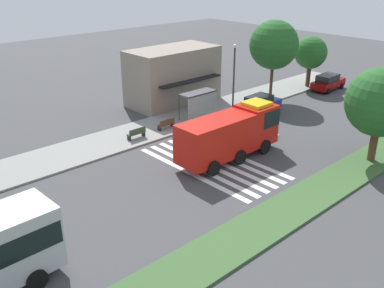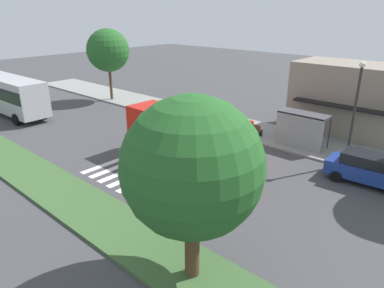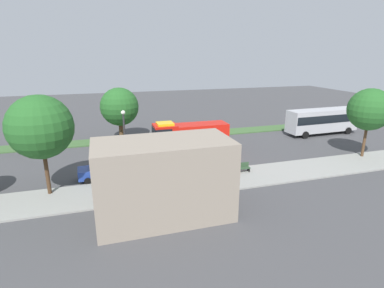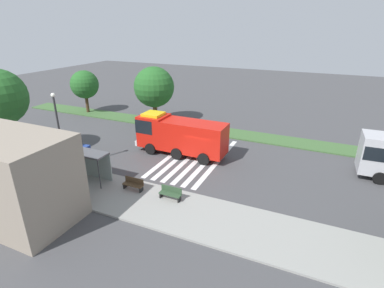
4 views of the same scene
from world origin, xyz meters
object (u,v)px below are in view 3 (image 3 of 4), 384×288
at_px(bench_near_shelter, 211,171).
at_px(median_tree_west, 25,116).
at_px(parked_car_west, 105,169).
at_px(transit_bus, 322,120).
at_px(street_lamp, 125,141).
at_px(fire_truck, 188,136).
at_px(bench_west_of_shelter, 242,168).
at_px(bus_stop_shelter, 169,162).
at_px(sidewalk_tree_center, 40,127).
at_px(sidewalk_tree_far_west, 370,110).
at_px(median_tree_far_west, 120,107).

distance_m(bench_near_shelter, median_tree_west, 23.73).
bearing_deg(parked_car_west, transit_bus, -168.71).
bearing_deg(street_lamp, transit_bus, -161.51).
bearing_deg(street_lamp, median_tree_west, -53.84).
bearing_deg(fire_truck, street_lamp, 42.54).
xyz_separation_m(bench_west_of_shelter, median_tree_west, (21.21, -15.02, 3.38)).
height_order(bus_stop_shelter, bench_west_of_shelter, bus_stop_shelter).
bearing_deg(sidewalk_tree_center, street_lamp, -176.38).
bearing_deg(street_lamp, sidewalk_tree_far_west, 179.11).
xyz_separation_m(fire_truck, bench_near_shelter, (-0.09, 7.58, -1.42)).
relative_size(bus_stop_shelter, median_tree_west, 0.61).
distance_m(fire_truck, bench_west_of_shelter, 8.36).
bearing_deg(parked_car_west, bus_stop_shelter, 152.20).
bearing_deg(sidewalk_tree_far_west, sidewalk_tree_center, 0.00).
bearing_deg(bench_west_of_shelter, transit_bus, -149.69).
height_order(fire_truck, sidewalk_tree_far_west, sidewalk_tree_far_west).
bearing_deg(sidewalk_tree_far_west, fire_truck, -21.69).
height_order(fire_truck, street_lamp, street_lamp).
bearing_deg(transit_bus, fire_truck, -174.59).
bearing_deg(median_tree_west, sidewalk_tree_center, 105.63).
bearing_deg(bench_west_of_shelter, fire_truck, -66.90).
distance_m(bus_stop_shelter, bench_west_of_shelter, 7.26).
relative_size(sidewalk_tree_far_west, median_tree_far_west, 1.09).
distance_m(parked_car_west, street_lamp, 3.97).
bearing_deg(median_tree_west, parked_car_west, 124.58).
distance_m(street_lamp, median_tree_west, 17.67).
bearing_deg(bus_stop_shelter, fire_truck, -117.37).
height_order(bus_stop_shelter, bench_near_shelter, bus_stop_shelter).
relative_size(bus_stop_shelter, street_lamp, 0.54).
relative_size(street_lamp, median_tree_far_west, 0.94).
xyz_separation_m(sidewalk_tree_center, median_tree_far_west, (-6.91, -14.67, -1.19)).
bearing_deg(fire_truck, bus_stop_shelter, 63.05).
bearing_deg(bench_west_of_shelter, sidewalk_tree_center, -1.18).
xyz_separation_m(parked_car_west, street_lamp, (-1.83, 1.80, 3.02)).
height_order(sidewalk_tree_center, median_tree_west, sidewalk_tree_center).
bearing_deg(median_tree_far_west, fire_truck, 133.09).
relative_size(street_lamp, sidewalk_tree_far_west, 0.86).
height_order(bus_stop_shelter, median_tree_far_west, median_tree_far_west).
distance_m(sidewalk_tree_center, median_tree_far_west, 16.26).
bearing_deg(median_tree_far_west, median_tree_west, 0.00).
xyz_separation_m(fire_truck, bench_west_of_shelter, (-3.23, 7.58, -1.42)).
bearing_deg(transit_bus, sidewalk_tree_far_west, -105.83).
xyz_separation_m(bench_near_shelter, median_tree_far_west, (7.05, -15.02, 3.93)).
bearing_deg(street_lamp, fire_truck, -137.88).
xyz_separation_m(bus_stop_shelter, bench_west_of_shelter, (-7.14, 0.02, -1.30)).
height_order(bus_stop_shelter, sidewalk_tree_far_west, sidewalk_tree_far_west).
bearing_deg(transit_bus, bench_near_shelter, -155.41).
xyz_separation_m(fire_truck, bus_stop_shelter, (3.91, 7.56, -0.12)).
bearing_deg(bench_west_of_shelter, median_tree_far_west, -55.83).
distance_m(parked_car_west, bus_stop_shelter, 6.11).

